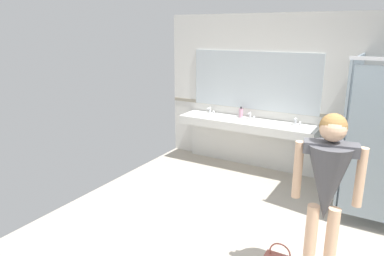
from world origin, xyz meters
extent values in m
cube|color=silver|center=(0.00, 3.01, 1.33)|extent=(6.59, 0.12, 2.65)
cube|color=#9E937F|center=(0.00, 2.94, 1.05)|extent=(6.59, 0.01, 0.06)
cube|color=silver|center=(-1.65, 2.66, 0.81)|extent=(2.39, 0.54, 0.14)
cube|color=silver|center=(-1.65, 2.89, 0.37)|extent=(2.39, 0.08, 0.74)
cube|color=beige|center=(-2.44, 2.63, 0.83)|extent=(0.42, 0.30, 0.11)
cylinder|color=silver|center=(-2.44, 2.84, 0.93)|extent=(0.04, 0.04, 0.11)
cylinder|color=silver|center=(-2.44, 2.78, 0.98)|extent=(0.03, 0.11, 0.03)
sphere|color=silver|center=(-2.37, 2.85, 0.91)|extent=(0.04, 0.04, 0.04)
cube|color=beige|center=(-1.65, 2.63, 0.83)|extent=(0.42, 0.30, 0.11)
cylinder|color=silver|center=(-1.65, 2.84, 0.93)|extent=(0.04, 0.04, 0.11)
cylinder|color=silver|center=(-1.65, 2.78, 0.98)|extent=(0.03, 0.11, 0.03)
sphere|color=silver|center=(-1.58, 2.85, 0.91)|extent=(0.04, 0.04, 0.04)
cube|color=beige|center=(-0.85, 2.63, 0.83)|extent=(0.42, 0.30, 0.11)
cylinder|color=silver|center=(-0.85, 2.84, 0.93)|extent=(0.04, 0.04, 0.11)
cylinder|color=silver|center=(-0.85, 2.78, 0.98)|extent=(0.03, 0.11, 0.03)
sphere|color=silver|center=(-0.78, 2.85, 0.91)|extent=(0.04, 0.04, 0.04)
cube|color=silver|center=(-1.65, 2.94, 1.53)|extent=(2.29, 0.02, 1.00)
cube|color=gray|center=(0.04, 2.20, 1.09)|extent=(0.03, 1.45, 1.94)
cylinder|color=silver|center=(0.04, 1.54, 0.06)|extent=(0.05, 0.05, 0.12)
cylinder|color=#DBAD89|center=(0.19, 0.23, 0.42)|extent=(0.11, 0.11, 0.84)
cylinder|color=#DBAD89|center=(0.02, 0.19, 0.42)|extent=(0.11, 0.11, 0.84)
cone|color=#47474C|center=(0.10, 0.21, 1.08)|extent=(0.47, 0.47, 0.71)
cube|color=#47474C|center=(0.10, 0.21, 1.40)|extent=(0.48, 0.24, 0.10)
cylinder|color=#DBAD89|center=(0.36, 0.26, 1.17)|extent=(0.08, 0.08, 0.53)
cylinder|color=#DBAD89|center=(-0.15, 0.16, 1.17)|extent=(0.08, 0.08, 0.53)
sphere|color=#DBAD89|center=(0.10, 0.21, 1.58)|extent=(0.23, 0.23, 0.23)
sphere|color=olive|center=(0.10, 0.22, 1.59)|extent=(0.23, 0.23, 0.23)
torus|color=#934C42|center=(-0.26, 0.19, 0.25)|extent=(0.22, 0.02, 0.22)
cylinder|color=#D899B2|center=(-1.81, 2.82, 0.96)|extent=(0.07, 0.07, 0.16)
cylinder|color=black|center=(-1.81, 2.82, 1.05)|extent=(0.03, 0.03, 0.04)
camera|label=1|loc=(0.53, -2.88, 2.39)|focal=33.04mm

